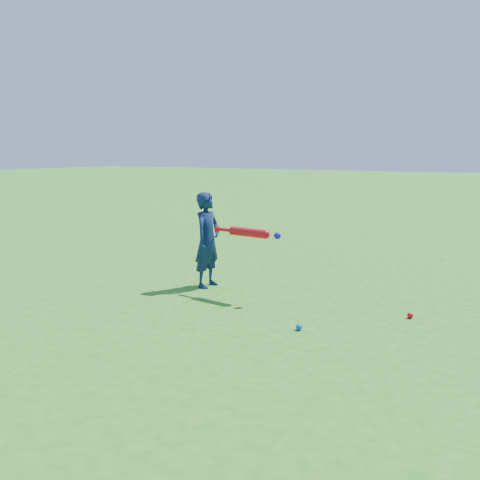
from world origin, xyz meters
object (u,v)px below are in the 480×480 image
(ground_ball_red, at_px, (410,315))
(bat_swing, at_px, (251,233))
(child, at_px, (208,240))
(ground_ball_blue, at_px, (299,327))

(ground_ball_red, height_order, bat_swing, bat_swing)
(child, distance_m, ground_ball_blue, 1.98)
(ground_ball_blue, relative_size, bat_swing, 0.07)
(bat_swing, bearing_deg, child, 175.36)
(ground_ball_red, height_order, ground_ball_blue, same)
(child, bearing_deg, ground_ball_red, -92.18)
(child, relative_size, bat_swing, 1.29)
(ground_ball_blue, height_order, bat_swing, bat_swing)
(child, height_order, ground_ball_blue, child)
(ground_ball_red, distance_m, ground_ball_blue, 1.21)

